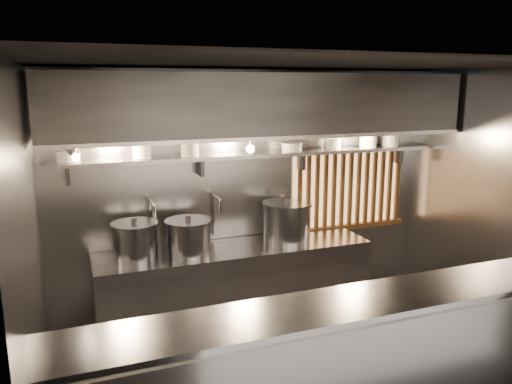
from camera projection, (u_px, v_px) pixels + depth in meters
floor at (305, 371)px, 4.68m from camera, size 4.50×4.50×0.00m
ceiling at (312, 64)px, 4.10m from camera, size 4.50×4.50×0.00m
wall_back at (250, 194)px, 5.76m from camera, size 4.50×0.00×4.50m
wall_left at (29, 258)px, 3.61m from camera, size 0.00×3.00×3.00m
wall_right at (503, 206)px, 5.17m from camera, size 0.00×3.00×3.00m
serving_counter at (364, 370)px, 3.69m from camera, size 4.50×0.56×1.13m
cooking_bench at (236, 286)px, 5.52m from camera, size 3.00×0.70×0.90m
bowl_shelf at (255, 155)px, 5.50m from camera, size 4.40×0.34×0.04m
exhaust_hood at (263, 105)px, 5.18m from camera, size 4.40×0.81×0.65m
wood_screen at (349, 188)px, 6.17m from camera, size 1.56×0.09×1.04m
faucet_left at (152, 213)px, 5.26m from camera, size 0.04×0.30×0.50m
faucet_right at (216, 208)px, 5.50m from camera, size 0.04×0.30×0.50m
heat_lamp at (72, 151)px, 4.37m from camera, size 0.25×0.35×0.20m
pendant_bulb at (250, 149)px, 5.33m from camera, size 0.09×0.09×0.19m
stock_pot_left at (189, 237)px, 5.18m from camera, size 0.61×0.61×0.41m
stock_pot_mid at (135, 241)px, 5.03m from camera, size 0.56×0.56×0.42m
stock_pot_right at (287, 221)px, 5.64m from camera, size 0.57×0.57×0.48m
bowl_stack_0 at (68, 157)px, 4.81m from camera, size 0.23×0.23×0.09m
bowl_stack_1 at (142, 150)px, 5.05m from camera, size 0.21×0.21×0.17m
bowl_stack_2 at (190, 148)px, 5.22m from camera, size 0.21×0.21×0.17m
bowl_stack_3 at (292, 147)px, 5.64m from camera, size 0.24×0.24×0.09m
bowl_stack_4 at (332, 143)px, 5.81m from camera, size 0.22×0.22×0.13m
bowl_stack_5 at (368, 140)px, 5.98m from camera, size 0.22×0.22×0.17m
bowl_stack_6 at (390, 139)px, 6.09m from camera, size 0.21×0.21×0.17m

